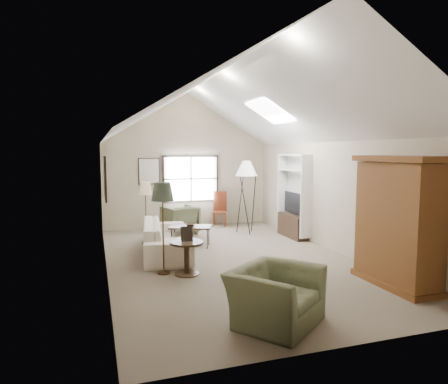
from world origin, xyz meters
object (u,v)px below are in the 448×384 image
object	(u,v)px
side_table	(187,258)
armchair_far	(180,220)
sofa	(167,238)
armoire	(398,222)
coffee_table	(191,236)
armchair_near	(275,296)
side_chair	(220,209)

from	to	relation	value
side_table	armchair_far	bearing A→B (deg)	80.26
sofa	armchair_far	distance (m)	2.21
armoire	sofa	xyz separation A→B (m)	(-3.37, 3.27, -0.73)
sofa	side_table	distance (m)	1.60
coffee_table	side_table	xyz separation A→B (m)	(-0.56, -2.10, 0.06)
armoire	armchair_near	xyz separation A→B (m)	(-2.62, -0.75, -0.73)
armchair_near	coffee_table	bearing A→B (deg)	54.03
armchair_far	coffee_table	xyz separation A→B (m)	(-0.07, -1.58, -0.14)
armoire	side_chair	bearing A→B (deg)	101.58
side_table	armoire	bearing A→B (deg)	-27.09
armchair_far	side_table	world-z (taller)	armchair_far
armchair_near	armchair_far	distance (m)	6.10
coffee_table	side_table	world-z (taller)	side_table
sofa	coffee_table	world-z (taller)	sofa
side_table	sofa	bearing A→B (deg)	93.58
sofa	armchair_near	bearing A→B (deg)	-162.01
sofa	coffee_table	distance (m)	0.84
armchair_near	side_table	world-z (taller)	armchair_near
armoire	armchair_near	distance (m)	2.82
armoire	armchair_near	size ratio (longest dim) A/B	1.93
armchair_near	side_table	size ratio (longest dim) A/B	1.82
sofa	side_chair	world-z (taller)	side_chair
side_chair	armchair_far	bearing A→B (deg)	-129.28
armoire	side_table	distance (m)	3.76
armoire	side_table	bearing A→B (deg)	152.91
armoire	coffee_table	distance (m)	4.72
sofa	armchair_near	xyz separation A→B (m)	(0.75, -4.02, 0.01)
armoire	side_chair	distance (m)	6.25
side_table	side_chair	size ratio (longest dim) A/B	0.60
armchair_far	side_chair	size ratio (longest dim) A/B	0.82
coffee_table	side_chair	distance (m)	2.76
sofa	coffee_table	size ratio (longest dim) A/B	2.55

